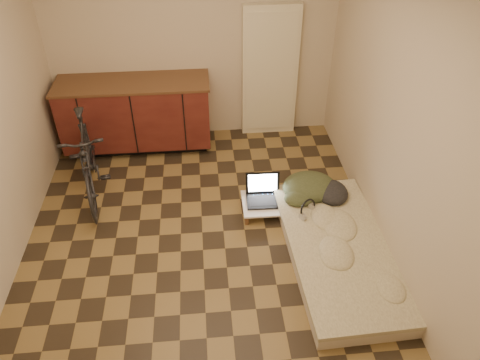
{
  "coord_description": "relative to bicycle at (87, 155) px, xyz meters",
  "views": [
    {
      "loc": [
        0.06,
        -3.52,
        3.34
      ],
      "look_at": [
        0.4,
        0.13,
        0.55
      ],
      "focal_mm": 35.0,
      "sensor_mm": 36.0,
      "label": 1
    }
  ],
  "objects": [
    {
      "name": "room_shell",
      "position": [
        1.2,
        -0.79,
        0.79
      ],
      "size": [
        3.5,
        4.0,
        2.6
      ],
      "color": "brown",
      "rests_on": "ground"
    },
    {
      "name": "cabinets",
      "position": [
        0.45,
        0.91,
        -0.04
      ],
      "size": [
        1.84,
        0.62,
        0.91
      ],
      "color": "black",
      "rests_on": "ground"
    },
    {
      "name": "appliance_panel",
      "position": [
        2.15,
        1.15,
        0.34
      ],
      "size": [
        0.7,
        0.1,
        1.7
      ],
      "primitive_type": "cube",
      "color": "#F3E9C0",
      "rests_on": "ground"
    },
    {
      "name": "bicycle",
      "position": [
        0.0,
        0.0,
        0.0
      ],
      "size": [
        0.75,
        1.63,
        1.02
      ],
      "primitive_type": "imported",
      "rotation": [
        0.0,
        0.0,
        0.19
      ],
      "color": "black",
      "rests_on": "ground"
    },
    {
      "name": "futon",
      "position": [
        2.5,
        -1.25,
        -0.42
      ],
      "size": [
        1.0,
        1.99,
        0.17
      ],
      "rotation": [
        0.0,
        0.0,
        0.03
      ],
      "color": "beige",
      "rests_on": "ground"
    },
    {
      "name": "clothing_pile",
      "position": [
        2.44,
        -0.44,
        -0.22
      ],
      "size": [
        0.63,
        0.53,
        0.25
      ],
      "primitive_type": null,
      "rotation": [
        0.0,
        0.0,
        0.03
      ],
      "color": "#353E24",
      "rests_on": "futon"
    },
    {
      "name": "headphones",
      "position": [
        2.28,
        -0.79,
        -0.26
      ],
      "size": [
        0.32,
        0.32,
        0.16
      ],
      "primitive_type": null,
      "rotation": [
        0.0,
        0.0,
        0.63
      ],
      "color": "black",
      "rests_on": "futon"
    },
    {
      "name": "lap_desk",
      "position": [
        1.99,
        -0.51,
        -0.41
      ],
      "size": [
        0.7,
        0.46,
        0.12
      ],
      "rotation": [
        0.0,
        0.0,
        -0.01
      ],
      "color": "brown",
      "rests_on": "ground"
    },
    {
      "name": "laptop",
      "position": [
        1.87,
        -0.44,
        -0.34
      ],
      "size": [
        0.38,
        0.34,
        0.25
      ],
      "rotation": [
        0.0,
        0.0,
        -0.03
      ],
      "color": "black",
      "rests_on": "lap_desk"
    },
    {
      "name": "mouse",
      "position": [
        2.19,
        -0.58,
        -0.37
      ],
      "size": [
        0.1,
        0.13,
        0.04
      ],
      "primitive_type": "ellipsoid",
      "rotation": [
        0.0,
        0.0,
        -0.34
      ],
      "color": "silver",
      "rests_on": "lap_desk"
    }
  ]
}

